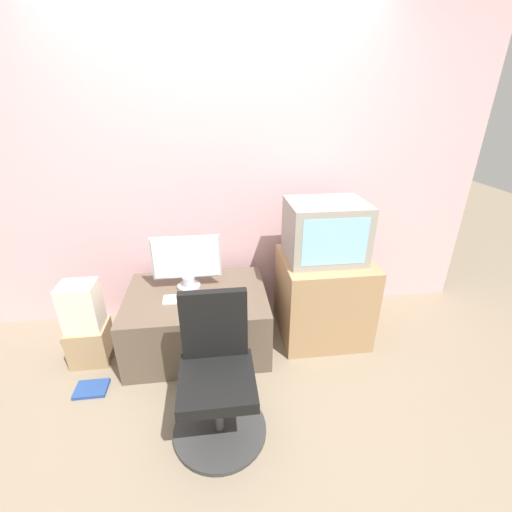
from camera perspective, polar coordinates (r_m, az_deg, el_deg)
The scene contains 12 objects.
ground_plane at distance 2.31m, azimuth -3.31°, elevation -26.43°, with size 12.00×12.00×0.00m, color #7F705B.
wall_back at distance 2.81m, azimuth -6.03°, elevation 14.60°, with size 4.40×0.05×2.60m.
desk at distance 2.74m, azimuth -9.62°, elevation -10.39°, with size 1.05×0.77×0.47m.
side_stand at distance 2.83m, azimuth 11.00°, elevation -6.60°, with size 0.67×0.63×0.68m.
main_monitor at distance 2.60m, azimuth -11.47°, elevation -1.04°, with size 0.51×0.17×0.42m.
keyboard at distance 2.55m, azimuth -10.98°, elevation -6.95°, with size 0.38×0.12×0.01m.
mouse at distance 2.51m, azimuth -5.13°, elevation -6.80°, with size 0.07×0.04×0.03m.
crt_tv at distance 2.59m, azimuth 11.48°, elevation 4.15°, with size 0.57×0.45×0.44m.
office_chair at distance 2.07m, azimuth -6.47°, elevation -20.16°, with size 0.55×0.55×0.86m.
cardboard_box_lower at distance 2.89m, azimuth -25.85°, elevation -12.90°, with size 0.27×0.25×0.30m.
cardboard_box_upper at distance 2.71m, azimuth -27.12°, elevation -7.46°, with size 0.24×0.20×0.35m.
book at distance 2.72m, azimuth -25.73°, elevation -19.33°, with size 0.21×0.15×0.02m.
Camera 1 is at (-0.06, -1.44, 1.81)m, focal length 24.00 mm.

